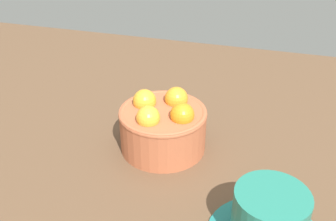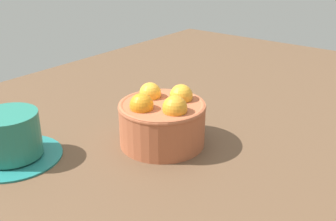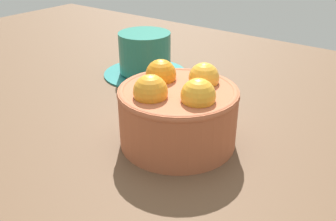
{
  "view_description": "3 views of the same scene",
  "coord_description": "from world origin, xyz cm",
  "views": [
    {
      "loc": [
        -15.69,
        50.29,
        38.2
      ],
      "look_at": [
        -0.2,
        -2.21,
        5.87
      ],
      "focal_mm": 41.35,
      "sensor_mm": 36.0,
      "label": 1
    },
    {
      "loc": [
        -45.18,
        -36.22,
        30.92
      ],
      "look_at": [
        1.25,
        -0.24,
        5.5
      ],
      "focal_mm": 42.02,
      "sensor_mm": 36.0,
      "label": 2
    },
    {
      "loc": [
        22.65,
        -32.03,
        24.18
      ],
      "look_at": [
        -0.42,
        -1.4,
        4.73
      ],
      "focal_mm": 39.86,
      "sensor_mm": 36.0,
      "label": 3
    }
  ],
  "objects": [
    {
      "name": "terracotta_bowl",
      "position": [
        -0.0,
        -0.02,
        4.36
      ],
      "size": [
        14.16,
        14.16,
        9.55
      ],
      "color": "#AD5938",
      "rests_on": "ground_plane"
    },
    {
      "name": "coffee_cup",
      "position": [
        -17.88,
        15.11,
        3.32
      ],
      "size": [
        14.64,
        14.64,
        7.46
      ],
      "color": "#1F6F6B",
      "rests_on": "ground_plane"
    },
    {
      "name": "ground_plane",
      "position": [
        0.0,
        0.0,
        -1.79
      ],
      "size": [
        158.07,
        98.88,
        3.58
      ],
      "primitive_type": "cube",
      "color": "brown"
    }
  ]
}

